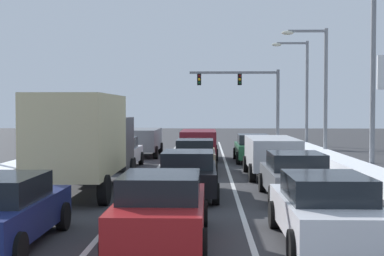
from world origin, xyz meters
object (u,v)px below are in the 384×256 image
object	(u,v)px
sedan_red_center_lane_nearest	(161,208)
sedan_white_left_lane_third	(119,152)
sedan_green_right_lane_fourth	(253,148)
street_lamp_left_mid	(2,54)
sedan_black_center_lane_second	(188,173)
sedan_navy_left_lane_nearest	(1,210)
suv_maroon_center_lane_fourth	(199,142)
suv_silver_right_lane_third	(271,153)
sedan_tan_center_lane_third	(195,155)
box_truck_left_lane_second	(85,138)
suv_gray_left_lane_fourth	(143,140)
sedan_gray_right_lane_second	(295,176)
traffic_light_gantry	(250,90)
sedan_white_right_lane_nearest	(325,209)
street_lamp_right_mid	(319,80)
street_lamp_right_far	(302,84)
street_lamp_right_near	(365,56)

from	to	relation	value
sedan_red_center_lane_nearest	sedan_white_left_lane_third	world-z (taller)	same
sedan_green_right_lane_fourth	street_lamp_left_mid	xyz separation A→B (m)	(-10.69, -8.24, 4.30)
sedan_green_right_lane_fourth	sedan_red_center_lane_nearest	distance (m)	18.46
sedan_black_center_lane_second	sedan_navy_left_lane_nearest	bearing A→B (deg)	-119.04
sedan_green_right_lane_fourth	suv_maroon_center_lane_fourth	world-z (taller)	suv_maroon_center_lane_fourth
suv_silver_right_lane_third	sedan_black_center_lane_second	bearing A→B (deg)	-122.31
sedan_tan_center_lane_third	suv_maroon_center_lane_fourth	size ratio (longest dim) A/B	0.92
street_lamp_left_mid	sedan_white_left_lane_third	bearing A→B (deg)	51.67
sedan_green_right_lane_fourth	sedan_white_left_lane_third	world-z (taller)	same
suv_maroon_center_lane_fourth	box_truck_left_lane_second	xyz separation A→B (m)	(-3.70, -12.39, 0.88)
sedan_black_center_lane_second	suv_gray_left_lane_fourth	xyz separation A→B (m)	(-3.36, 15.19, 0.25)
sedan_gray_right_lane_second	suv_gray_left_lane_fourth	distance (m)	17.10
suv_maroon_center_lane_fourth	traffic_light_gantry	distance (m)	15.72
sedan_red_center_lane_nearest	suv_maroon_center_lane_fourth	world-z (taller)	suv_maroon_center_lane_fourth
sedan_tan_center_lane_third	sedan_navy_left_lane_nearest	size ratio (longest dim) A/B	1.00
sedan_white_right_lane_nearest	sedan_red_center_lane_nearest	size ratio (longest dim) A/B	1.00
sedan_white_left_lane_third	street_lamp_right_mid	distance (m)	12.48
sedan_green_right_lane_fourth	street_lamp_right_mid	bearing A→B (deg)	23.93
sedan_white_right_lane_nearest	suv_gray_left_lane_fourth	size ratio (longest dim) A/B	0.92
box_truck_left_lane_second	suv_gray_left_lane_fourth	bearing A→B (deg)	89.11
suv_silver_right_lane_third	sedan_navy_left_lane_nearest	world-z (taller)	suv_silver_right_lane_third
sedan_white_left_lane_third	street_lamp_right_far	world-z (taller)	street_lamp_right_far
sedan_red_center_lane_nearest	street_lamp_right_near	bearing A→B (deg)	56.86
sedan_green_right_lane_fourth	street_lamp_right_mid	distance (m)	5.71
box_truck_left_lane_second	traffic_light_gantry	bearing A→B (deg)	74.10
sedan_black_center_lane_second	traffic_light_gantry	xyz separation A→B (m)	(4.16, 27.87, 3.73)
street_lamp_right_near	traffic_light_gantry	bearing A→B (deg)	98.03
sedan_tan_center_lane_third	suv_maroon_center_lane_fourth	bearing A→B (deg)	89.49
sedan_red_center_lane_nearest	street_lamp_left_mid	xyz separation A→B (m)	(-7.22, 9.90, 4.30)
sedan_white_right_lane_nearest	sedan_tan_center_lane_third	world-z (taller)	same
street_lamp_right_near	sedan_gray_right_lane_second	bearing A→B (deg)	-122.78
sedan_white_right_lane_nearest	street_lamp_right_far	bearing A→B (deg)	81.31
sedan_green_right_lane_fourth	street_lamp_right_far	size ratio (longest dim) A/B	0.58
suv_gray_left_lane_fourth	sedan_black_center_lane_second	bearing A→B (deg)	-77.54
traffic_light_gantry	street_lamp_right_near	xyz separation A→B (m)	(3.15, -22.34, 0.66)
sedan_white_left_lane_third	traffic_light_gantry	world-z (taller)	traffic_light_gantry
sedan_green_right_lane_fourth	suv_maroon_center_lane_fourth	distance (m)	3.23
suv_silver_right_lane_third	street_lamp_right_near	distance (m)	5.74
sedan_black_center_lane_second	suv_gray_left_lane_fourth	size ratio (longest dim) A/B	0.92
sedan_black_center_lane_second	sedan_white_left_lane_third	bearing A→B (deg)	113.47
box_truck_left_lane_second	sedan_white_left_lane_third	bearing A→B (deg)	90.99
box_truck_left_lane_second	sedan_green_right_lane_fourth	bearing A→B (deg)	59.18
sedan_white_right_lane_nearest	sedan_navy_left_lane_nearest	xyz separation A→B (m)	(-6.83, -0.37, 0.00)
sedan_black_center_lane_second	sedan_white_left_lane_third	size ratio (longest dim) A/B	1.00
sedan_navy_left_lane_nearest	suv_gray_left_lane_fourth	distance (m)	21.84
sedan_gray_right_lane_second	traffic_light_gantry	bearing A→B (deg)	88.53
sedan_black_center_lane_second	street_lamp_right_mid	xyz separation A→B (m)	(7.03, 13.66, 3.78)
sedan_navy_left_lane_nearest	traffic_light_gantry	xyz separation A→B (m)	(7.85, 34.52, 3.73)
sedan_tan_center_lane_third	sedan_gray_right_lane_second	bearing A→B (deg)	-65.55
sedan_gray_right_lane_second	sedan_green_right_lane_fourth	world-z (taller)	same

